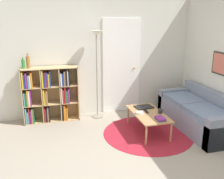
{
  "coord_description": "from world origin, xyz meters",
  "views": [
    {
      "loc": [
        -1.2,
        -2.83,
        2.1
      ],
      "look_at": [
        -0.08,
        1.35,
        0.85
      ],
      "focal_mm": 40.0,
      "sensor_mm": 36.0,
      "label": 1
    }
  ],
  "objects_px": {
    "couch": "(200,114)",
    "bookshelf": "(49,94)",
    "bottle_middle": "(28,62)",
    "laptop": "(144,107)",
    "coffee_table": "(148,115)",
    "bottle_left": "(23,64)",
    "floor_lamp": "(96,47)",
    "bowl": "(139,113)",
    "cup": "(160,111)"
  },
  "relations": [
    {
      "from": "laptop",
      "to": "coffee_table",
      "type": "bearing_deg",
      "value": -96.09
    },
    {
      "from": "floor_lamp",
      "to": "bottle_middle",
      "type": "relative_size",
      "value": 6.33
    },
    {
      "from": "bottle_middle",
      "to": "laptop",
      "type": "bearing_deg",
      "value": -19.33
    },
    {
      "from": "bookshelf",
      "to": "bottle_middle",
      "type": "relative_size",
      "value": 3.9
    },
    {
      "from": "cup",
      "to": "laptop",
      "type": "bearing_deg",
      "value": 115.66
    },
    {
      "from": "bookshelf",
      "to": "bottle_middle",
      "type": "distance_m",
      "value": 0.77
    },
    {
      "from": "floor_lamp",
      "to": "bottle_middle",
      "type": "bearing_deg",
      "value": 177.17
    },
    {
      "from": "couch",
      "to": "bowl",
      "type": "relative_size",
      "value": 13.8
    },
    {
      "from": "laptop",
      "to": "cup",
      "type": "xyz_separation_m",
      "value": [
        0.18,
        -0.37,
        0.03
      ]
    },
    {
      "from": "coffee_table",
      "to": "bottle_left",
      "type": "xyz_separation_m",
      "value": [
        -2.22,
        1.05,
        0.89
      ]
    },
    {
      "from": "bookshelf",
      "to": "laptop",
      "type": "height_order",
      "value": "bookshelf"
    },
    {
      "from": "bookshelf",
      "to": "laptop",
      "type": "bearing_deg",
      "value": -22.66
    },
    {
      "from": "bowl",
      "to": "bookshelf",
      "type": "bearing_deg",
      "value": 146.74
    },
    {
      "from": "bowl",
      "to": "bottle_left",
      "type": "bearing_deg",
      "value": 152.89
    },
    {
      "from": "bookshelf",
      "to": "bottle_left",
      "type": "distance_m",
      "value": 0.79
    },
    {
      "from": "couch",
      "to": "bookshelf",
      "type": "bearing_deg",
      "value": 158.6
    },
    {
      "from": "couch",
      "to": "laptop",
      "type": "height_order",
      "value": "couch"
    },
    {
      "from": "bookshelf",
      "to": "cup",
      "type": "relative_size",
      "value": 14.03
    },
    {
      "from": "couch",
      "to": "laptop",
      "type": "xyz_separation_m",
      "value": [
        -1.04,
        0.36,
        0.12
      ]
    },
    {
      "from": "floor_lamp",
      "to": "coffee_table",
      "type": "distance_m",
      "value": 1.71
    },
    {
      "from": "laptop",
      "to": "floor_lamp",
      "type": "bearing_deg",
      "value": 139.24
    },
    {
      "from": "cup",
      "to": "bottle_left",
      "type": "relative_size",
      "value": 0.37
    },
    {
      "from": "couch",
      "to": "coffee_table",
      "type": "relative_size",
      "value": 1.79
    },
    {
      "from": "laptop",
      "to": "bottle_middle",
      "type": "height_order",
      "value": "bottle_middle"
    },
    {
      "from": "coffee_table",
      "to": "bottle_left",
      "type": "height_order",
      "value": "bottle_left"
    },
    {
      "from": "bowl",
      "to": "bottle_middle",
      "type": "distance_m",
      "value": 2.38
    },
    {
      "from": "bookshelf",
      "to": "couch",
      "type": "relative_size",
      "value": 0.61
    },
    {
      "from": "couch",
      "to": "laptop",
      "type": "relative_size",
      "value": 5.01
    },
    {
      "from": "floor_lamp",
      "to": "bowl",
      "type": "relative_size",
      "value": 13.71
    },
    {
      "from": "coffee_table",
      "to": "bottle_left",
      "type": "relative_size",
      "value": 4.7
    },
    {
      "from": "bookshelf",
      "to": "bottle_middle",
      "type": "height_order",
      "value": "bottle_middle"
    },
    {
      "from": "floor_lamp",
      "to": "bowl",
      "type": "distance_m",
      "value": 1.6
    },
    {
      "from": "laptop",
      "to": "bottle_middle",
      "type": "distance_m",
      "value": 2.45
    },
    {
      "from": "laptop",
      "to": "bottle_left",
      "type": "distance_m",
      "value": 2.51
    },
    {
      "from": "bookshelf",
      "to": "bottle_middle",
      "type": "bearing_deg",
      "value": -179.9
    },
    {
      "from": "bookshelf",
      "to": "bottle_left",
      "type": "bearing_deg",
      "value": -178.85
    },
    {
      "from": "bowl",
      "to": "floor_lamp",
      "type": "bearing_deg",
      "value": 121.02
    },
    {
      "from": "floor_lamp",
      "to": "bottle_middle",
      "type": "distance_m",
      "value": 1.38
    },
    {
      "from": "bookshelf",
      "to": "couch",
      "type": "height_order",
      "value": "bookshelf"
    },
    {
      "from": "couch",
      "to": "coffee_table",
      "type": "distance_m",
      "value": 1.08
    },
    {
      "from": "laptop",
      "to": "cup",
      "type": "relative_size",
      "value": 4.58
    },
    {
      "from": "coffee_table",
      "to": "laptop",
      "type": "bearing_deg",
      "value": 83.91
    },
    {
      "from": "couch",
      "to": "bowl",
      "type": "bearing_deg",
      "value": 177.01
    },
    {
      "from": "coffee_table",
      "to": "laptop",
      "type": "distance_m",
      "value": 0.31
    },
    {
      "from": "floor_lamp",
      "to": "bottle_left",
      "type": "distance_m",
      "value": 1.48
    },
    {
      "from": "bowl",
      "to": "cup",
      "type": "relative_size",
      "value": 1.66
    },
    {
      "from": "couch",
      "to": "bottle_left",
      "type": "distance_m",
      "value": 3.6
    },
    {
      "from": "laptop",
      "to": "bowl",
      "type": "height_order",
      "value": "bowl"
    },
    {
      "from": "laptop",
      "to": "bottle_middle",
      "type": "relative_size",
      "value": 1.27
    },
    {
      "from": "bottle_left",
      "to": "coffee_table",
      "type": "bearing_deg",
      "value": -25.33
    }
  ]
}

